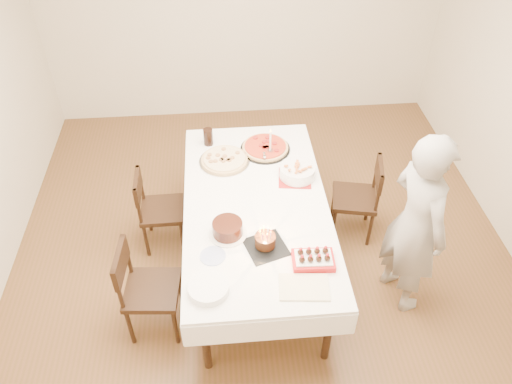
{
  "coord_description": "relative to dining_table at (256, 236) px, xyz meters",
  "views": [
    {
      "loc": [
        -0.33,
        -2.92,
        3.46
      ],
      "look_at": [
        -0.08,
        -0.03,
        0.87
      ],
      "focal_mm": 35.0,
      "sensor_mm": 36.0,
      "label": 1
    }
  ],
  "objects": [
    {
      "name": "pizza_white",
      "position": [
        -0.23,
        0.56,
        0.4
      ],
      "size": [
        0.58,
        0.58,
        0.04
      ],
      "primitive_type": "cylinder",
      "rotation": [
        0.0,
        0.0,
        0.4
      ],
      "color": "beige",
      "rests_on": "dining_table"
    },
    {
      "name": "wall_back",
      "position": [
        0.08,
        2.53,
        0.98
      ],
      "size": [
        4.5,
        0.04,
        2.7
      ],
      "primitive_type": "cube",
      "color": "beige",
      "rests_on": "floor"
    },
    {
      "name": "chair_right_savory",
      "position": [
        0.92,
        0.35,
        0.04
      ],
      "size": [
        0.5,
        0.5,
        0.83
      ],
      "primitive_type": null,
      "rotation": [
        0.0,
        0.0,
        -0.21
      ],
      "color": "black",
      "rests_on": "floor"
    },
    {
      "name": "cake_board",
      "position": [
        0.03,
        -0.47,
        0.38
      ],
      "size": [
        0.35,
        0.35,
        0.01
      ],
      "primitive_type": "cube",
      "rotation": [
        0.0,
        0.0,
        0.31
      ],
      "color": "black",
      "rests_on": "dining_table"
    },
    {
      "name": "pizza_pepperoni",
      "position": [
        0.14,
        0.7,
        0.4
      ],
      "size": [
        0.49,
        0.49,
        0.04
      ],
      "primitive_type": "cylinder",
      "rotation": [
        0.0,
        0.0,
        -0.09
      ],
      "color": "red",
      "rests_on": "dining_table"
    },
    {
      "name": "dining_table",
      "position": [
        0.0,
        0.0,
        0.0
      ],
      "size": [
        1.65,
        2.36,
        0.75
      ],
      "primitive_type": "cube",
      "rotation": [
        0.0,
        0.0,
        -0.26
      ],
      "color": "white",
      "rests_on": "floor"
    },
    {
      "name": "box_lid",
      "position": [
        0.25,
        -0.85,
        0.38
      ],
      "size": [
        0.35,
        0.25,
        0.03
      ],
      "primitive_type": "cube",
      "rotation": [
        0.0,
        0.0,
        -0.09
      ],
      "color": "beige",
      "rests_on": "dining_table"
    },
    {
      "name": "layer_cake",
      "position": [
        -0.24,
        -0.31,
        0.43
      ],
      "size": [
        0.37,
        0.37,
        0.11
      ],
      "primitive_type": "cylinder",
      "rotation": [
        0.0,
        0.0,
        -0.37
      ],
      "color": "#33150C",
      "rests_on": "dining_table"
    },
    {
      "name": "shaker_pair",
      "position": [
        0.12,
        0.52,
        0.41
      ],
      "size": [
        0.09,
        0.09,
        0.08
      ],
      "primitive_type": null,
      "rotation": [
        0.0,
        0.0,
        -0.28
      ],
      "color": "white",
      "rests_on": "dining_table"
    },
    {
      "name": "taper_candle",
      "position": [
        0.18,
        0.62,
        0.51
      ],
      "size": [
        0.06,
        0.06,
        0.28
      ],
      "primitive_type": "cylinder",
      "rotation": [
        0.0,
        0.0,
        0.01
      ],
      "color": "white",
      "rests_on": "dining_table"
    },
    {
      "name": "strawberry_box",
      "position": [
        0.35,
        -0.64,
        0.41
      ],
      "size": [
        0.3,
        0.21,
        0.07
      ],
      "primitive_type": null,
      "rotation": [
        0.0,
        0.0,
        -0.04
      ],
      "color": "#B31416",
      "rests_on": "dining_table"
    },
    {
      "name": "chair_left_savory",
      "position": [
        -0.8,
        0.36,
        0.02
      ],
      "size": [
        0.41,
        0.41,
        0.8
      ],
      "primitive_type": null,
      "rotation": [
        0.0,
        0.0,
        3.15
      ],
      "color": "black",
      "rests_on": "floor"
    },
    {
      "name": "plate_stack",
      "position": [
        -0.39,
        -0.82,
        0.4
      ],
      "size": [
        0.33,
        0.33,
        0.06
      ],
      "primitive_type": "cylinder",
      "rotation": [
        0.0,
        0.0,
        0.21
      ],
      "color": "white",
      "rests_on": "dining_table"
    },
    {
      "name": "red_placemat",
      "position": [
        0.35,
        0.28,
        0.38
      ],
      "size": [
        0.3,
        0.3,
        0.01
      ],
      "primitive_type": "cube",
      "rotation": [
        0.0,
        0.0,
        -0.14
      ],
      "color": "#B21E1E",
      "rests_on": "dining_table"
    },
    {
      "name": "pasta_bowl",
      "position": [
        0.38,
        0.3,
        0.43
      ],
      "size": [
        0.36,
        0.36,
        0.1
      ],
      "primitive_type": "cylinder",
      "rotation": [
        0.0,
        0.0,
        -0.25
      ],
      "color": "white",
      "rests_on": "dining_table"
    },
    {
      "name": "floor",
      "position": [
        0.08,
        0.03,
        -0.38
      ],
      "size": [
        5.0,
        5.0,
        0.0
      ],
      "primitive_type": "plane",
      "color": "brown",
      "rests_on": "ground"
    },
    {
      "name": "chair_left_dessert",
      "position": [
        -0.83,
        -0.53,
        0.05
      ],
      "size": [
        0.47,
        0.47,
        0.86
      ],
      "primitive_type": null,
      "rotation": [
        0.0,
        0.0,
        3.06
      ],
      "color": "black",
      "rests_on": "floor"
    },
    {
      "name": "birthday_cake",
      "position": [
        0.03,
        -0.45,
        0.46
      ],
      "size": [
        0.19,
        0.19,
        0.15
      ],
      "primitive_type": "cylinder",
      "rotation": [
        0.0,
        0.0,
        0.28
      ],
      "color": "#3C2210",
      "rests_on": "dining_table"
    },
    {
      "name": "china_plate",
      "position": [
        -0.36,
        -0.52,
        0.38
      ],
      "size": [
        0.23,
        0.23,
        0.01
      ],
      "primitive_type": "cylinder",
      "rotation": [
        0.0,
        0.0,
        0.32
      ],
      "color": "white",
      "rests_on": "dining_table"
    },
    {
      "name": "cola_glass",
      "position": [
        -0.36,
        0.83,
        0.45
      ],
      "size": [
        0.11,
        0.11,
        0.16
      ],
      "primitive_type": "cylinder",
      "rotation": [
        0.0,
        0.0,
        -0.38
      ],
      "color": "black",
      "rests_on": "dining_table"
    },
    {
      "name": "person",
      "position": [
        1.16,
        -0.4,
        0.43
      ],
      "size": [
        0.55,
        0.68,
        1.62
      ],
      "primitive_type": "imported",
      "rotation": [
        0.0,
        0.0,
        1.88
      ],
      "color": "#A19D98",
      "rests_on": "floor"
    }
  ]
}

